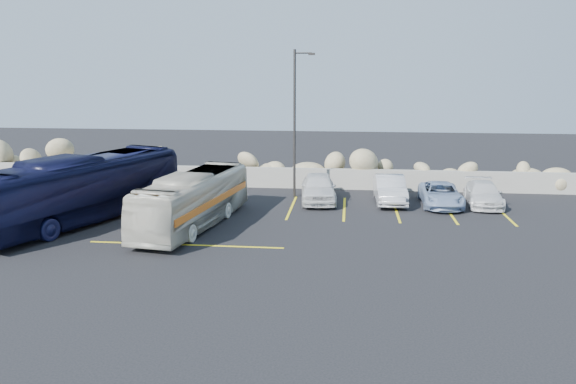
# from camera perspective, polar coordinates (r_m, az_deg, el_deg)

# --- Properties ---
(ground) EXTENTS (90.00, 90.00, 0.00)m
(ground) POSITION_cam_1_polar(r_m,az_deg,el_deg) (22.63, -8.07, -5.58)
(ground) COLOR black
(ground) RESTS_ON ground
(seawall) EXTENTS (60.00, 0.40, 1.20)m
(seawall) POSITION_cam_1_polar(r_m,az_deg,el_deg) (33.90, -3.14, 1.51)
(seawall) COLOR gray
(seawall) RESTS_ON ground
(riprap_pile) EXTENTS (54.00, 2.80, 2.60)m
(riprap_pile) POSITION_cam_1_polar(r_m,az_deg,el_deg) (34.95, -2.84, 3.00)
(riprap_pile) COLOR tan
(riprap_pile) RESTS_ON ground
(parking_lines) EXTENTS (18.16, 9.36, 0.01)m
(parking_lines) POSITION_cam_1_polar(r_m,az_deg,el_deg) (27.32, 4.33, -2.39)
(parking_lines) COLOR yellow
(parking_lines) RESTS_ON ground
(lamppost) EXTENTS (1.14, 0.18, 8.00)m
(lamppost) POSITION_cam_1_polar(r_m,az_deg,el_deg) (30.62, 0.77, 7.36)
(lamppost) COLOR #2F2C29
(lamppost) RESTS_ON ground
(vintage_bus) EXTENTS (3.39, 8.98, 2.44)m
(vintage_bus) POSITION_cam_1_polar(r_m,az_deg,el_deg) (25.49, -9.57, -0.77)
(vintage_bus) COLOR beige
(vintage_bus) RESTS_ON ground
(tour_coach) EXTENTS (6.33, 11.34, 3.10)m
(tour_coach) POSITION_cam_1_polar(r_m,az_deg,el_deg) (27.58, -20.23, 0.32)
(tour_coach) COLOR black
(tour_coach) RESTS_ON ground
(car_a) EXTENTS (2.18, 4.64, 1.53)m
(car_a) POSITION_cam_1_polar(r_m,az_deg,el_deg) (30.03, 3.11, 0.45)
(car_a) COLOR silver
(car_a) RESTS_ON ground
(car_b) EXTENTS (1.63, 4.38, 1.43)m
(car_b) POSITION_cam_1_polar(r_m,az_deg,el_deg) (30.31, 10.31, 0.27)
(car_b) COLOR silver
(car_b) RESTS_ON ground
(car_c) EXTENTS (1.96, 4.24, 1.20)m
(car_c) POSITION_cam_1_polar(r_m,az_deg,el_deg) (30.97, 19.23, -0.18)
(car_c) COLOR silver
(car_c) RESTS_ON ground
(car_d) EXTENTS (2.03, 4.32, 1.19)m
(car_d) POSITION_cam_1_polar(r_m,az_deg,el_deg) (30.18, 15.26, -0.24)
(car_d) COLOR #8399BB
(car_d) RESTS_ON ground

